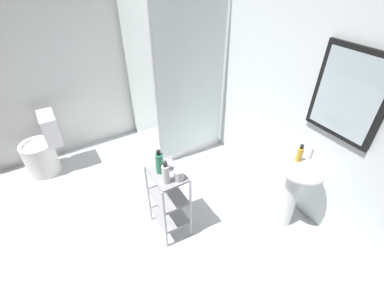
{
  "coord_description": "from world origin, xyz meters",
  "views": [
    {
      "loc": [
        1.65,
        -0.19,
        2.3
      ],
      "look_at": [
        0.17,
        0.71,
        1.02
      ],
      "focal_mm": 24.95,
      "sensor_mm": 36.0,
      "label": 1
    }
  ],
  "objects_px": {
    "body_wash_bottle_green": "(159,163)",
    "lotion_bottle_white": "(166,174)",
    "shower_stall": "(172,115)",
    "storage_cart": "(169,197)",
    "hand_soap_bottle": "(300,154)",
    "toilet": "(43,150)",
    "pedestal_sink": "(294,181)",
    "rinse_cup": "(179,175)"
  },
  "relations": [
    {
      "from": "body_wash_bottle_green",
      "to": "lotion_bottle_white",
      "type": "distance_m",
      "value": 0.14
    },
    {
      "from": "shower_stall",
      "to": "storage_cart",
      "type": "height_order",
      "value": "shower_stall"
    },
    {
      "from": "lotion_bottle_white",
      "to": "body_wash_bottle_green",
      "type": "bearing_deg",
      "value": 176.23
    },
    {
      "from": "shower_stall",
      "to": "body_wash_bottle_green",
      "type": "distance_m",
      "value": 1.5
    },
    {
      "from": "hand_soap_bottle",
      "to": "shower_stall",
      "type": "bearing_deg",
      "value": -170.3
    },
    {
      "from": "toilet",
      "to": "lotion_bottle_white",
      "type": "xyz_separation_m",
      "value": [
        1.66,
        0.87,
        0.52
      ]
    },
    {
      "from": "body_wash_bottle_green",
      "to": "pedestal_sink",
      "type": "bearing_deg",
      "value": 61.25
    },
    {
      "from": "hand_soap_bottle",
      "to": "lotion_bottle_white",
      "type": "distance_m",
      "value": 1.15
    },
    {
      "from": "toilet",
      "to": "hand_soap_bottle",
      "type": "height_order",
      "value": "hand_soap_bottle"
    },
    {
      "from": "pedestal_sink",
      "to": "lotion_bottle_white",
      "type": "xyz_separation_m",
      "value": [
        -0.44,
        -1.07,
        0.25
      ]
    },
    {
      "from": "toilet",
      "to": "storage_cart",
      "type": "relative_size",
      "value": 1.03
    },
    {
      "from": "toilet",
      "to": "storage_cart",
      "type": "xyz_separation_m",
      "value": [
        1.57,
        0.92,
        0.12
      ]
    },
    {
      "from": "toilet",
      "to": "body_wash_bottle_green",
      "type": "relative_size",
      "value": 3.29
    },
    {
      "from": "pedestal_sink",
      "to": "body_wash_bottle_green",
      "type": "relative_size",
      "value": 3.51
    },
    {
      "from": "shower_stall",
      "to": "rinse_cup",
      "type": "bearing_deg",
      "value": -24.85
    },
    {
      "from": "lotion_bottle_white",
      "to": "rinse_cup",
      "type": "relative_size",
      "value": 2.34
    },
    {
      "from": "shower_stall",
      "to": "hand_soap_bottle",
      "type": "height_order",
      "value": "shower_stall"
    },
    {
      "from": "rinse_cup",
      "to": "storage_cart",
      "type": "bearing_deg",
      "value": -155.9
    },
    {
      "from": "shower_stall",
      "to": "body_wash_bottle_green",
      "type": "height_order",
      "value": "shower_stall"
    },
    {
      "from": "lotion_bottle_white",
      "to": "shower_stall",
      "type": "bearing_deg",
      "value": 151.32
    },
    {
      "from": "body_wash_bottle_green",
      "to": "lotion_bottle_white",
      "type": "xyz_separation_m",
      "value": [
        0.14,
        -0.01,
        -0.01
      ]
    },
    {
      "from": "storage_cart",
      "to": "lotion_bottle_white",
      "type": "distance_m",
      "value": 0.41
    },
    {
      "from": "shower_stall",
      "to": "lotion_bottle_white",
      "type": "relative_size",
      "value": 9.17
    },
    {
      "from": "lotion_bottle_white",
      "to": "rinse_cup",
      "type": "distance_m",
      "value": 0.12
    },
    {
      "from": "shower_stall",
      "to": "lotion_bottle_white",
      "type": "height_order",
      "value": "shower_stall"
    },
    {
      "from": "storage_cart",
      "to": "rinse_cup",
      "type": "xyz_separation_m",
      "value": [
        0.12,
        0.05,
        0.35
      ]
    },
    {
      "from": "shower_stall",
      "to": "body_wash_bottle_green",
      "type": "bearing_deg",
      "value": -30.97
    },
    {
      "from": "shower_stall",
      "to": "toilet",
      "type": "height_order",
      "value": "shower_stall"
    },
    {
      "from": "hand_soap_bottle",
      "to": "rinse_cup",
      "type": "height_order",
      "value": "hand_soap_bottle"
    },
    {
      "from": "toilet",
      "to": "lotion_bottle_white",
      "type": "relative_size",
      "value": 3.48
    },
    {
      "from": "body_wash_bottle_green",
      "to": "lotion_bottle_white",
      "type": "relative_size",
      "value": 1.06
    },
    {
      "from": "shower_stall",
      "to": "storage_cart",
      "type": "distance_m",
      "value": 1.47
    },
    {
      "from": "pedestal_sink",
      "to": "lotion_bottle_white",
      "type": "distance_m",
      "value": 1.19
    },
    {
      "from": "rinse_cup",
      "to": "shower_stall",
      "type": "bearing_deg",
      "value": 155.15
    },
    {
      "from": "shower_stall",
      "to": "lotion_bottle_white",
      "type": "bearing_deg",
      "value": -28.68
    },
    {
      "from": "lotion_bottle_white",
      "to": "rinse_cup",
      "type": "bearing_deg",
      "value": 77.45
    },
    {
      "from": "hand_soap_bottle",
      "to": "pedestal_sink",
      "type": "bearing_deg",
      "value": 10.31
    },
    {
      "from": "pedestal_sink",
      "to": "toilet",
      "type": "xyz_separation_m",
      "value": [
        -2.11,
        -1.94,
        -0.26
      ]
    },
    {
      "from": "pedestal_sink",
      "to": "body_wash_bottle_green",
      "type": "bearing_deg",
      "value": -118.75
    },
    {
      "from": "hand_soap_bottle",
      "to": "body_wash_bottle_green",
      "type": "height_order",
      "value": "hand_soap_bottle"
    },
    {
      "from": "toilet",
      "to": "rinse_cup",
      "type": "relative_size",
      "value": 8.15
    },
    {
      "from": "toilet",
      "to": "lotion_bottle_white",
      "type": "distance_m",
      "value": 1.95
    }
  ]
}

